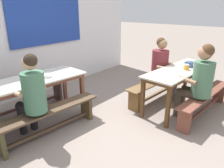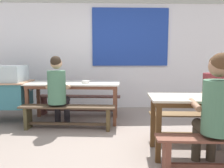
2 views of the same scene
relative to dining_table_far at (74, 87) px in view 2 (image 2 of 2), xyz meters
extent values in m
plane|color=gray|center=(0.83, -1.29, -0.69)|extent=(40.00, 40.00, 0.00)
cube|color=white|center=(0.83, 1.22, 0.58)|extent=(6.33, 0.12, 2.55)
cube|color=#213F9C|center=(1.24, 1.13, 1.05)|extent=(1.84, 0.03, 1.38)
cube|color=#ACAFA7|center=(0.83, 1.24, 1.95)|extent=(6.33, 0.20, 0.20)
cube|color=silver|center=(0.00, 0.00, 0.06)|extent=(1.86, 0.84, 0.03)
cube|color=brown|center=(0.00, 0.00, 0.02)|extent=(1.77, 0.77, 0.06)
cube|color=brown|center=(0.84, 0.21, -0.35)|extent=(0.07, 0.07, 0.68)
cube|color=brown|center=(0.80, -0.35, -0.35)|extent=(0.07, 0.07, 0.68)
cube|color=brown|center=(-0.80, 0.35, -0.35)|extent=(0.07, 0.07, 0.68)
cube|color=brown|center=(-0.84, -0.21, -0.35)|extent=(0.07, 0.07, 0.68)
cube|color=beige|center=(2.11, -1.64, 0.06)|extent=(1.88, 0.75, 0.03)
cube|color=#54361B|center=(2.11, -1.64, 0.02)|extent=(1.79, 0.68, 0.06)
cube|color=#54361B|center=(1.29, -1.33, -0.35)|extent=(0.06, 0.06, 0.69)
cube|color=#54361B|center=(1.25, -1.82, -0.35)|extent=(0.06, 0.06, 0.69)
cube|color=brown|center=(0.05, 0.51, -0.29)|extent=(1.84, 0.44, 0.02)
cube|color=brown|center=(0.83, 0.44, -0.50)|extent=(0.08, 0.24, 0.40)
cube|color=brown|center=(-0.74, 0.58, -0.50)|extent=(0.08, 0.24, 0.40)
cube|color=brown|center=(0.05, 0.51, -0.60)|extent=(1.54, 0.18, 0.04)
cube|color=brown|center=(-0.05, -0.51, -0.29)|extent=(1.70, 0.43, 0.03)
cube|color=brown|center=(0.67, -0.57, -0.50)|extent=(0.08, 0.25, 0.39)
cube|color=#4A4328|center=(-0.76, -0.44, -0.50)|extent=(0.08, 0.25, 0.39)
cube|color=brown|center=(-0.05, -0.51, -0.60)|extent=(1.40, 0.17, 0.04)
cube|color=brown|center=(2.15, -1.13, -0.28)|extent=(1.71, 0.41, 0.02)
cube|color=brown|center=(1.42, -1.07, -0.49)|extent=(0.08, 0.24, 0.40)
cube|color=brown|center=(2.15, -1.13, -0.59)|extent=(1.42, 0.15, 0.04)
cube|color=brown|center=(1.28, -2.08, -0.50)|extent=(0.08, 0.21, 0.39)
cylinder|color=#333333|center=(-0.99, 0.09, -0.55)|extent=(0.05, 0.05, 0.29)
cylinder|color=#3F3F3F|center=(-0.75, 0.09, -0.02)|extent=(0.04, 0.69, 0.04)
cylinder|color=#42382A|center=(1.92, -1.79, -0.48)|extent=(0.11, 0.11, 0.42)
cylinder|color=#42382A|center=(1.74, -1.78, -0.48)|extent=(0.11, 0.11, 0.42)
cylinder|color=#42382A|center=(1.91, -1.96, -0.22)|extent=(0.16, 0.38, 0.13)
cylinder|color=#42382A|center=(1.73, -1.95, -0.22)|extent=(0.16, 0.38, 0.13)
cylinder|color=#477155|center=(1.80, -2.12, 0.06)|extent=(0.33, 0.33, 0.58)
sphere|color=#986C50|center=(1.81, -2.10, 0.49)|extent=(0.22, 0.22, 0.22)
sphere|color=#4C331E|center=(1.80, -2.13, 0.53)|extent=(0.21, 0.21, 0.21)
cylinder|color=#986C50|center=(1.63, -1.93, 0.04)|extent=(0.09, 0.31, 0.11)
cylinder|color=#615A55|center=(2.17, -1.45, -0.48)|extent=(0.11, 0.11, 0.42)
cylinder|color=#615A55|center=(2.16, -1.30, -0.22)|extent=(0.14, 0.35, 0.13)
cylinder|color=maroon|center=(2.25, -1.14, 0.05)|extent=(0.34, 0.34, 0.58)
sphere|color=#90714C|center=(2.25, -1.16, 0.47)|extent=(0.20, 0.20, 0.20)
sphere|color=#4C331E|center=(2.25, -1.13, 0.50)|extent=(0.18, 0.18, 0.18)
cylinder|color=#90714C|center=(2.07, -1.32, 0.04)|extent=(0.08, 0.30, 0.07)
cylinder|color=black|center=(-0.11, -0.17, -0.48)|extent=(0.11, 0.11, 0.42)
cylinder|color=black|center=(-0.29, -0.15, -0.48)|extent=(0.11, 0.11, 0.42)
cylinder|color=black|center=(-0.12, -0.33, -0.22)|extent=(0.15, 0.38, 0.13)
cylinder|color=black|center=(-0.30, -0.32, -0.22)|extent=(0.15, 0.38, 0.13)
cylinder|color=#467559|center=(-0.23, -0.49, 0.05)|extent=(0.31, 0.31, 0.58)
sphere|color=tan|center=(-0.22, -0.47, 0.47)|extent=(0.20, 0.20, 0.20)
sphere|color=#2D2319|center=(-0.23, -0.50, 0.51)|extent=(0.18, 0.18, 0.18)
cylinder|color=tan|center=(-0.04, -0.32, 0.04)|extent=(0.09, 0.31, 0.09)
cylinder|color=tan|center=(-0.39, -0.30, 0.04)|extent=(0.09, 0.31, 0.10)
cylinder|color=silver|center=(0.25, -0.12, 0.10)|extent=(0.15, 0.15, 0.05)
camera|label=1|loc=(-1.68, -3.04, 1.18)|focal=34.40mm
camera|label=2|loc=(0.60, -4.42, 0.59)|focal=36.19mm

